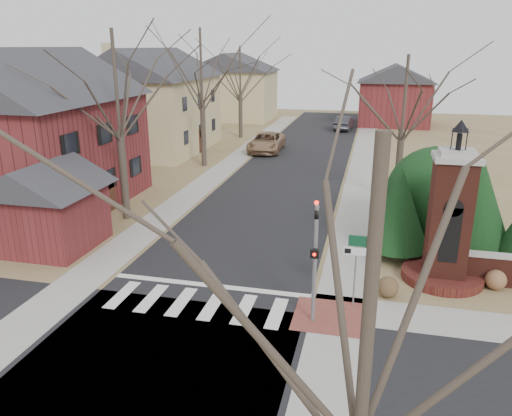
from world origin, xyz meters
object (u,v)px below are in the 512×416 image
(traffic_signal_pole, at_px, (315,252))
(sign_post, at_px, (356,257))
(brick_gate_monument, at_px, (448,230))
(pickup_truck, at_px, (266,142))
(distant_car, at_px, (344,123))

(traffic_signal_pole, relative_size, sign_post, 1.64)
(brick_gate_monument, bearing_deg, sign_post, -138.58)
(sign_post, bearing_deg, traffic_signal_pole, -132.43)
(brick_gate_monument, xyz_separation_m, pickup_truck, (-12.40, 23.64, -1.34))
(pickup_truck, bearing_deg, distant_car, 64.70)
(pickup_truck, relative_size, distant_car, 1.29)
(brick_gate_monument, distance_m, distant_car, 37.90)
(distant_car, bearing_deg, pickup_truck, 72.44)
(traffic_signal_pole, height_order, sign_post, traffic_signal_pole)
(sign_post, bearing_deg, brick_gate_monument, 41.42)
(pickup_truck, xyz_separation_m, distant_car, (5.95, 13.68, -0.06))
(sign_post, height_order, brick_gate_monument, brick_gate_monument)
(distant_car, bearing_deg, brick_gate_monument, 105.76)
(traffic_signal_pole, xyz_separation_m, brick_gate_monument, (4.70, 4.42, -0.42))
(sign_post, bearing_deg, distant_car, 94.31)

